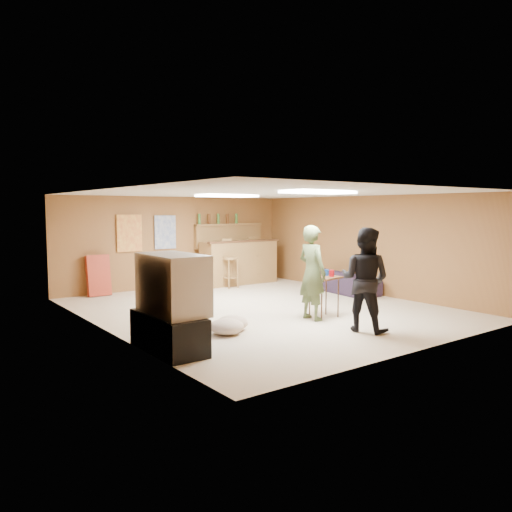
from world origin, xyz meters
TOP-DOWN VIEW (x-y plane):
  - ground at (0.00, 0.00)m, footprint 7.00×7.00m
  - ceiling at (0.00, 0.00)m, footprint 6.00×7.00m
  - wall_back at (0.00, 3.50)m, footprint 6.00×0.02m
  - wall_front at (0.00, -3.50)m, footprint 6.00×0.02m
  - wall_left at (-3.00, 0.00)m, footprint 0.02×7.00m
  - wall_right at (3.00, 0.00)m, footprint 0.02×7.00m
  - tv_stand at (-2.72, -1.50)m, footprint 0.55×1.30m
  - dvd_box at (-2.50, -1.50)m, footprint 0.35×0.50m
  - tv_body at (-2.65, -1.50)m, footprint 0.60×1.10m
  - tv_screen at (-2.34, -1.50)m, footprint 0.02×0.95m
  - bar_counter at (1.50, 2.95)m, footprint 2.00×0.60m
  - bar_lip at (1.50, 2.70)m, footprint 2.10×0.12m
  - bar_shelf at (1.50, 3.40)m, footprint 2.00×0.18m
  - bar_backing at (1.50, 3.42)m, footprint 2.00×0.14m
  - poster_left at (-1.20, 3.46)m, footprint 0.60×0.03m
  - poster_right at (-0.30, 3.46)m, footprint 0.55×0.03m
  - folding_chair_stack at (-2.00, 3.30)m, footprint 0.50×0.26m
  - ceiling_panel_front at (0.00, -1.50)m, footprint 1.20×0.60m
  - ceiling_panel_back at (0.00, 1.20)m, footprint 1.20×0.60m
  - person_olive at (0.14, -1.23)m, footprint 0.40×0.60m
  - person_black at (0.23, -2.32)m, footprint 0.84×0.95m
  - sofa at (2.68, 0.39)m, footprint 0.88×1.80m
  - tray_table at (0.42, -1.24)m, footprint 0.63×0.54m
  - cup_red_near at (0.30, -1.19)m, footprint 0.10×0.10m
  - cup_red_far at (0.51, -1.32)m, footprint 0.11×0.11m
  - cup_blue at (0.55, -1.16)m, footprint 0.09×0.09m
  - bar_stool_left at (0.96, 2.53)m, footprint 0.47×0.47m
  - bar_stool_right at (1.93, 2.81)m, footprint 0.54×0.54m
  - cushion_near_tv at (-1.39, -1.04)m, footprint 0.62×0.62m
  - cushion_mid at (-1.53, -0.23)m, footprint 0.47×0.47m
  - cushion_far at (-1.61, -1.22)m, footprint 0.69×0.69m
  - bottle_row at (1.16, 3.38)m, footprint 1.20×0.08m

SIDE VIEW (x-z plane):
  - ground at x=0.00m, z-range 0.00..0.00m
  - cushion_mid at x=-1.53m, z-range 0.00..0.19m
  - cushion_near_tv at x=-1.39m, z-range 0.00..0.23m
  - cushion_far at x=-1.61m, z-range 0.00..0.24m
  - dvd_box at x=-2.50m, z-range 0.11..0.19m
  - tv_stand at x=-2.72m, z-range 0.00..0.50m
  - sofa at x=2.68m, z-range 0.00..0.51m
  - tray_table at x=0.42m, z-range 0.00..0.72m
  - folding_chair_stack at x=-2.00m, z-range -0.01..0.91m
  - bar_counter at x=1.50m, z-range 0.00..1.10m
  - bar_stool_left at x=0.96m, z-range 0.00..1.27m
  - bar_stool_right at x=1.93m, z-range 0.00..1.30m
  - cup_blue at x=0.55m, z-range 0.72..0.83m
  - cup_red_far at x=0.51m, z-range 0.72..0.84m
  - cup_red_near at x=0.30m, z-range 0.72..0.84m
  - person_black at x=0.23m, z-range 0.00..1.62m
  - person_olive at x=0.14m, z-range 0.00..1.63m
  - tv_body at x=-2.65m, z-range 0.50..1.30m
  - tv_screen at x=-2.34m, z-range 0.57..1.23m
  - wall_back at x=0.00m, z-range 0.00..2.20m
  - wall_front at x=0.00m, z-range 0.00..2.20m
  - wall_left at x=-3.00m, z-range 0.00..2.20m
  - wall_right at x=3.00m, z-range 0.00..2.20m
  - bar_lip at x=1.50m, z-range 1.08..1.12m
  - bar_backing at x=1.50m, z-range 0.90..1.50m
  - poster_left at x=-1.20m, z-range 0.93..1.78m
  - poster_right at x=-0.30m, z-range 0.95..1.75m
  - bar_shelf at x=1.50m, z-range 1.48..1.52m
  - bottle_row at x=1.16m, z-range 1.52..1.78m
  - ceiling_panel_front at x=0.00m, z-range 2.15..2.19m
  - ceiling_panel_back at x=0.00m, z-range 2.15..2.19m
  - ceiling at x=0.00m, z-range 2.19..2.21m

